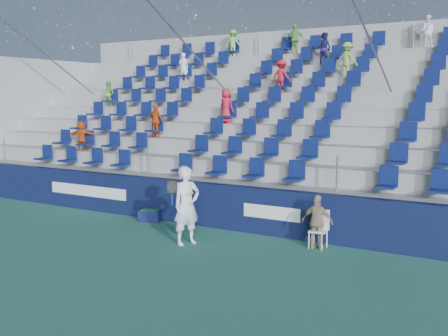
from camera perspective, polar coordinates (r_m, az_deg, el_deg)
The scene contains 7 objects.
ground at distance 12.86m, azimuth -7.46°, elevation -8.78°, with size 70.00×70.00×0.00m, color #31735B.
sponsor_wall at distance 15.22m, azimuth 0.06°, elevation -3.93°, with size 24.00×0.32×1.20m.
grandstand at distance 19.50m, azimuth 7.99°, elevation 2.96°, with size 24.00×8.17×6.63m.
tennis_player at distance 13.53m, azimuth -3.82°, elevation -3.80°, with size 0.75×0.82×1.90m.
line_judge_chair at distance 13.47m, azimuth 9.69°, elevation -5.84°, with size 0.45×0.46×0.90m.
line_judge at distance 13.32m, azimuth 9.47°, elevation -5.43°, with size 0.75×0.31×1.28m, color tan.
ball_bin at distance 16.28m, azimuth -7.50°, elevation -4.75°, with size 0.71×0.58×0.35m.
Camera 1 is at (7.89, -9.54, 3.47)m, focal length 45.00 mm.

